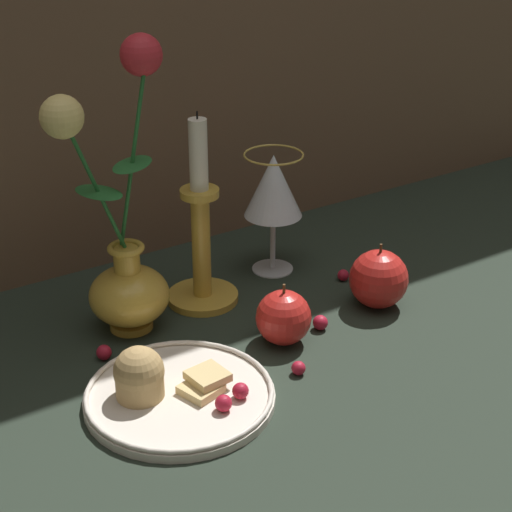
{
  "coord_description": "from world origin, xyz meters",
  "views": [
    {
      "loc": [
        -0.48,
        -0.82,
        0.58
      ],
      "look_at": [
        0.05,
        0.0,
        0.1
      ],
      "focal_mm": 60.0,
      "sensor_mm": 36.0,
      "label": 1
    }
  ],
  "objects_px": {
    "plate_with_pastries": "(171,390)",
    "candlestick": "(201,242)",
    "vase": "(124,250)",
    "apple_beside_vase": "(284,318)",
    "apple_near_glass": "(379,279)",
    "wine_glass": "(273,189)"
  },
  "relations": [
    {
      "from": "plate_with_pastries",
      "to": "candlestick",
      "type": "relative_size",
      "value": 0.81
    },
    {
      "from": "vase",
      "to": "apple_beside_vase",
      "type": "distance_m",
      "value": 0.22
    },
    {
      "from": "vase",
      "to": "apple_near_glass",
      "type": "bearing_deg",
      "value": -22.78
    },
    {
      "from": "candlestick",
      "to": "apple_near_glass",
      "type": "bearing_deg",
      "value": -36.18
    },
    {
      "from": "vase",
      "to": "plate_with_pastries",
      "type": "distance_m",
      "value": 0.2
    },
    {
      "from": "vase",
      "to": "candlestick",
      "type": "relative_size",
      "value": 1.39
    },
    {
      "from": "apple_beside_vase",
      "to": "apple_near_glass",
      "type": "bearing_deg",
      "value": 2.78
    },
    {
      "from": "plate_with_pastries",
      "to": "apple_beside_vase",
      "type": "height_order",
      "value": "apple_beside_vase"
    },
    {
      "from": "wine_glass",
      "to": "apple_near_glass",
      "type": "bearing_deg",
      "value": -69.99
    },
    {
      "from": "candlestick",
      "to": "vase",
      "type": "bearing_deg",
      "value": -174.55
    },
    {
      "from": "wine_glass",
      "to": "apple_beside_vase",
      "type": "bearing_deg",
      "value": -119.95
    },
    {
      "from": "vase",
      "to": "candlestick",
      "type": "height_order",
      "value": "vase"
    },
    {
      "from": "apple_near_glass",
      "to": "candlestick",
      "type": "bearing_deg",
      "value": 143.82
    },
    {
      "from": "apple_near_glass",
      "to": "vase",
      "type": "bearing_deg",
      "value": 157.22
    },
    {
      "from": "vase",
      "to": "apple_near_glass",
      "type": "relative_size",
      "value": 4.05
    },
    {
      "from": "wine_glass",
      "to": "candlestick",
      "type": "bearing_deg",
      "value": -169.33
    },
    {
      "from": "apple_beside_vase",
      "to": "apple_near_glass",
      "type": "xyz_separation_m",
      "value": [
        0.16,
        0.01,
        0.0
      ]
    },
    {
      "from": "wine_glass",
      "to": "apple_near_glass",
      "type": "distance_m",
      "value": 0.2
    },
    {
      "from": "vase",
      "to": "wine_glass",
      "type": "distance_m",
      "value": 0.25
    },
    {
      "from": "wine_glass",
      "to": "candlestick",
      "type": "height_order",
      "value": "candlestick"
    },
    {
      "from": "candlestick",
      "to": "apple_beside_vase",
      "type": "xyz_separation_m",
      "value": [
        0.03,
        -0.15,
        -0.05
      ]
    },
    {
      "from": "wine_glass",
      "to": "apple_near_glass",
      "type": "xyz_separation_m",
      "value": [
        0.06,
        -0.17,
        -0.09
      ]
    }
  ]
}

